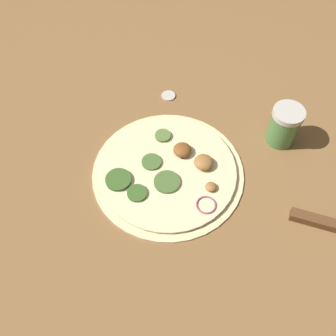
% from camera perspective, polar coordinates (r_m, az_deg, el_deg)
% --- Properties ---
extents(ground_plane, '(3.00, 3.00, 0.00)m').
position_cam_1_polar(ground_plane, '(0.80, 0.00, -0.68)').
color(ground_plane, brown).
extents(pizza, '(0.31, 0.31, 0.03)m').
position_cam_1_polar(pizza, '(0.79, 0.06, -0.41)').
color(pizza, beige).
rests_on(pizza, ground_plane).
extents(spice_jar, '(0.06, 0.06, 0.09)m').
position_cam_1_polar(spice_jar, '(0.85, 16.51, 5.94)').
color(spice_jar, '#4C7F42').
rests_on(spice_jar, ground_plane).
extents(loose_cap, '(0.03, 0.03, 0.01)m').
position_cam_1_polar(loose_cap, '(0.93, 0.06, 10.52)').
color(loose_cap, beige).
rests_on(loose_cap, ground_plane).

